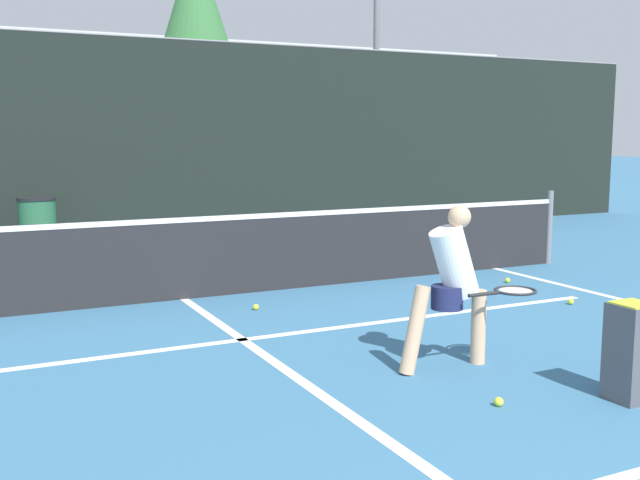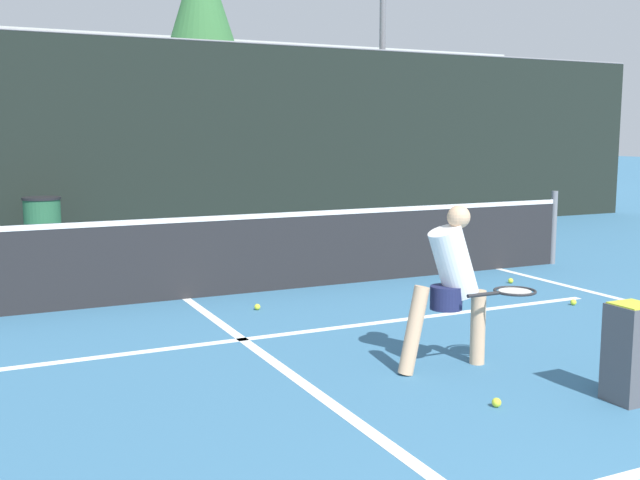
{
  "view_description": "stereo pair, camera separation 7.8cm",
  "coord_description": "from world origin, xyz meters",
  "px_view_note": "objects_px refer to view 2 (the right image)",
  "views": [
    {
      "loc": [
        -2.32,
        -0.32,
        1.88
      ],
      "look_at": [
        0.6,
        5.6,
        0.95
      ],
      "focal_mm": 42.0,
      "sensor_mm": 36.0,
      "label": 1
    },
    {
      "loc": [
        -2.25,
        -0.35,
        1.88
      ],
      "look_at": [
        0.6,
        5.6,
        0.95
      ],
      "focal_mm": 42.0,
      "sensor_mm": 36.0,
      "label": 2
    }
  ],
  "objects_px": {
    "trash_bin": "(43,225)",
    "parked_car": "(278,188)",
    "ball_hopper": "(630,351)",
    "player_practicing": "(453,281)"
  },
  "relations": [
    {
      "from": "ball_hopper",
      "to": "parked_car",
      "type": "height_order",
      "value": "parked_car"
    },
    {
      "from": "trash_bin",
      "to": "parked_car",
      "type": "distance_m",
      "value": 7.11
    },
    {
      "from": "player_practicing",
      "to": "parked_car",
      "type": "height_order",
      "value": "parked_car"
    },
    {
      "from": "parked_car",
      "to": "trash_bin",
      "type": "bearing_deg",
      "value": -143.82
    },
    {
      "from": "player_practicing",
      "to": "trash_bin",
      "type": "distance_m",
      "value": 8.01
    },
    {
      "from": "parked_car",
      "to": "ball_hopper",
      "type": "bearing_deg",
      "value": -101.56
    },
    {
      "from": "ball_hopper",
      "to": "parked_car",
      "type": "xyz_separation_m",
      "value": [
        2.66,
        13.02,
        0.24
      ]
    },
    {
      "from": "trash_bin",
      "to": "player_practicing",
      "type": "bearing_deg",
      "value": -72.63
    },
    {
      "from": "player_practicing",
      "to": "parked_car",
      "type": "distance_m",
      "value": 12.31
    },
    {
      "from": "trash_bin",
      "to": "parked_car",
      "type": "bearing_deg",
      "value": 36.18
    }
  ]
}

